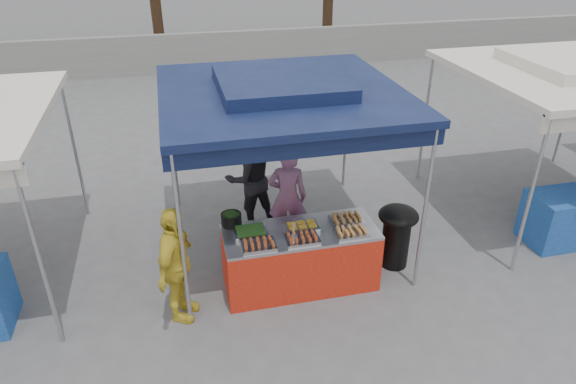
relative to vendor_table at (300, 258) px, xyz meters
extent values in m
plane|color=#505052|center=(0.00, 0.10, -0.43)|extent=(80.00, 80.00, 0.00)
cube|color=slate|center=(0.00, 11.10, 0.17)|extent=(40.00, 0.25, 1.20)
cylinder|color=#A6A6AD|center=(-1.50, -0.40, 0.72)|extent=(0.05, 0.05, 2.30)
cylinder|color=#A6A6AD|center=(1.50, -0.40, 0.72)|extent=(0.05, 0.05, 2.30)
cylinder|color=#A6A6AD|center=(-1.50, 2.60, 0.72)|extent=(0.05, 0.05, 2.30)
cylinder|color=#A6A6AD|center=(1.50, 2.60, 0.72)|extent=(0.05, 0.05, 2.30)
cube|color=#0E1739|center=(0.00, 1.10, 1.92)|extent=(3.20, 3.20, 0.10)
cube|color=#0E1739|center=(0.00, 1.10, 2.05)|extent=(1.65, 1.65, 0.18)
cube|color=#0E1739|center=(0.00, -0.40, 1.77)|extent=(3.20, 0.04, 0.25)
cylinder|color=#A6A6AD|center=(-3.00, -0.40, 0.72)|extent=(0.05, 0.05, 2.30)
cylinder|color=#A6A6AD|center=(-3.00, 2.60, 0.72)|extent=(0.05, 0.05, 2.30)
cylinder|color=#A6A6AD|center=(3.00, -0.40, 0.72)|extent=(0.05, 0.05, 2.30)
cylinder|color=#A6A6AD|center=(3.00, 2.60, 0.72)|extent=(0.05, 0.05, 2.30)
cylinder|color=#A6A6AD|center=(6.00, 2.60, 0.72)|extent=(0.05, 0.05, 2.30)
cube|color=beige|center=(4.50, 1.10, 1.92)|extent=(3.20, 3.20, 0.10)
cube|color=beige|center=(4.50, 1.10, 2.05)|extent=(1.65, 1.65, 0.18)
cube|color=#AC200F|center=(0.00, 0.00, -0.02)|extent=(2.00, 0.80, 0.81)
cube|color=#A6A6AD|center=(0.00, 0.00, 0.40)|extent=(2.00, 0.80, 0.04)
cube|color=#B1B2B6|center=(-0.59, -0.24, 0.45)|extent=(0.42, 0.30, 0.05)
cube|color=maroon|center=(-0.59, -0.24, 0.49)|extent=(0.35, 0.25, 0.02)
cube|color=#B1B2B6|center=(-0.04, -0.23, 0.45)|extent=(0.42, 0.30, 0.05)
cube|color=maroon|center=(-0.04, -0.23, 0.49)|extent=(0.35, 0.25, 0.02)
cube|color=#B1B2B6|center=(0.61, -0.23, 0.45)|extent=(0.42, 0.30, 0.05)
cube|color=olive|center=(0.61, -0.23, 0.49)|extent=(0.35, 0.25, 0.02)
cube|color=#B1B2B6|center=(-0.64, 0.08, 0.45)|extent=(0.42, 0.30, 0.05)
cube|color=#224D1A|center=(-0.64, 0.08, 0.49)|extent=(0.35, 0.25, 0.02)
cube|color=#B1B2B6|center=(0.03, 0.06, 0.45)|extent=(0.42, 0.30, 0.05)
cube|color=#BD8D21|center=(0.03, 0.06, 0.49)|extent=(0.35, 0.25, 0.02)
cube|color=#B1B2B6|center=(0.66, 0.08, 0.45)|extent=(0.42, 0.30, 0.05)
cube|color=olive|center=(0.66, 0.08, 0.49)|extent=(0.35, 0.25, 0.02)
cylinder|color=black|center=(-0.84, 0.36, 0.50)|extent=(0.27, 0.27, 0.16)
cylinder|color=#A6A6AD|center=(-0.15, -0.23, 0.47)|extent=(0.08, 0.08, 0.09)
cylinder|color=black|center=(1.42, 0.13, -0.05)|extent=(0.39, 0.39, 0.75)
ellipsoid|color=black|center=(1.42, 0.13, 0.39)|extent=(0.56, 0.56, 0.25)
cube|color=navy|center=(-0.33, 0.54, -0.29)|extent=(0.45, 0.32, 0.27)
cube|color=navy|center=(0.33, 0.76, -0.29)|extent=(0.44, 0.31, 0.26)
cube|color=navy|center=(0.33, 0.76, -0.04)|extent=(0.41, 0.29, 0.24)
imported|color=#7A4D70|center=(0.07, 1.01, 0.36)|extent=(0.65, 0.50, 1.58)
imported|color=black|center=(-0.38, 1.70, 0.39)|extent=(0.91, 0.77, 1.63)
imported|color=gold|center=(-1.60, -0.28, 0.35)|extent=(0.69, 0.98, 1.54)
camera|label=1|loc=(-1.44, -5.37, 4.02)|focal=32.00mm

